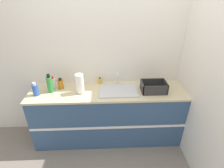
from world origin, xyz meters
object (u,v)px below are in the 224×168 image
object	(u,v)px
bottle_blue	(35,90)
soap_dispenser	(100,81)
bottle_amber	(61,84)
sink	(118,90)
bottle_white_spray	(53,83)
dish_rack	(154,88)
bottle_green	(50,84)
paper_towel_roll	(80,84)

from	to	relation	value
bottle_blue	soap_dispenser	bearing A→B (deg)	18.67
bottle_blue	bottle_amber	bearing A→B (deg)	30.28
sink	bottle_amber	bearing A→B (deg)	172.66
bottle_white_spray	dish_rack	bearing A→B (deg)	-6.21
soap_dispenser	dish_rack	bearing A→B (deg)	-19.01
bottle_green	bottle_blue	bearing A→B (deg)	-156.12
bottle_blue	soap_dispenser	world-z (taller)	bottle_blue
bottle_white_spray	bottle_green	bearing A→B (deg)	-94.85
paper_towel_roll	soap_dispenser	world-z (taller)	paper_towel_roll
sink	soap_dispenser	distance (m)	0.35
bottle_green	bottle_amber	distance (m)	0.16
bottle_blue	soap_dispenser	size ratio (longest dim) A/B	1.87
bottle_amber	bottle_blue	distance (m)	0.35
dish_rack	bottle_green	xyz separation A→B (m)	(-1.46, 0.05, 0.07)
bottle_white_spray	bottle_blue	bearing A→B (deg)	-135.05
dish_rack	bottle_amber	size ratio (longest dim) A/B	2.14
bottle_green	soap_dispenser	bearing A→B (deg)	17.27
paper_towel_roll	soap_dispenser	size ratio (longest dim) A/B	2.73
bottle_amber	soap_dispenser	world-z (taller)	bottle_amber
paper_towel_roll	bottle_green	world-z (taller)	paper_towel_roll
sink	bottle_white_spray	size ratio (longest dim) A/B	2.89
dish_rack	soap_dispenser	world-z (taller)	dish_rack
paper_towel_roll	bottle_amber	xyz separation A→B (m)	(-0.30, 0.14, -0.07)
sink	dish_rack	xyz separation A→B (m)	(0.50, -0.04, 0.04)
soap_dispenser	bottle_blue	bearing A→B (deg)	-161.33
bottle_white_spray	soap_dispenser	size ratio (longest dim) A/B	1.82
bottle_green	bottle_amber	bearing A→B (deg)	38.31
bottle_green	soap_dispenser	size ratio (longest dim) A/B	2.67
bottle_white_spray	soap_dispenser	distance (m)	0.69
bottle_green	bottle_blue	world-z (taller)	bottle_green
bottle_amber	bottle_blue	bearing A→B (deg)	-149.72
dish_rack	bottle_white_spray	world-z (taller)	bottle_white_spray
sink	soap_dispenser	xyz separation A→B (m)	(-0.27, 0.23, 0.03)
sink	dish_rack	world-z (taller)	sink
paper_towel_roll	dish_rack	bearing A→B (deg)	-0.41
bottle_amber	sink	bearing A→B (deg)	-7.34
paper_towel_roll	bottle_white_spray	distance (m)	0.45
paper_towel_roll	bottle_green	xyz separation A→B (m)	(-0.42, 0.04, -0.02)
sink	bottle_white_spray	world-z (taller)	sink
bottle_green	bottle_blue	size ratio (longest dim) A/B	1.43
sink	bottle_amber	size ratio (longest dim) A/B	3.34
dish_rack	bottle_white_spray	size ratio (longest dim) A/B	1.85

